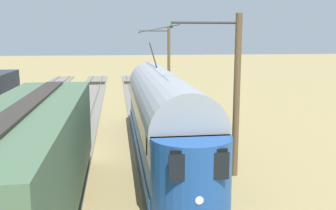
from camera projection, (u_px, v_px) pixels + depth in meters
name	position (u px, v px, depth m)	size (l,w,h in m)	color
ground_plane	(64.00, 157.00, 19.19)	(220.00, 220.00, 0.00)	#9E8956
track_streetcar_siding	(161.00, 151.00, 20.15)	(2.80, 80.00, 0.18)	slate
track_adjacent_siding	(65.00, 154.00, 19.48)	(2.80, 80.00, 0.18)	slate
vintage_streetcar	(162.00, 112.00, 19.12)	(2.65, 17.59, 5.44)	#1E4C93
boxcar_far_siding	(29.00, 163.00, 11.71)	(2.96, 12.69, 3.85)	#4C6B4C
catenary_pole_foreground	(168.00, 62.00, 36.44)	(3.03, 0.28, 6.96)	brown
catenary_pole_mid_near	(235.00, 93.00, 16.08)	(3.03, 0.28, 6.96)	brown
overhead_wire_run	(149.00, 31.00, 26.11)	(2.82, 24.87, 0.18)	black
switch_stand	(168.00, 108.00, 28.55)	(0.50, 0.30, 1.24)	black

